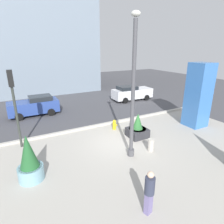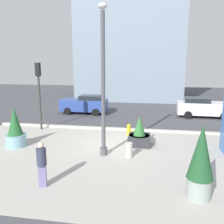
{
  "view_description": "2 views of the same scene",
  "coord_description": "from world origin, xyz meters",
  "px_view_note": "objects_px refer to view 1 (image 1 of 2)",
  "views": [
    {
      "loc": [
        -5.65,
        -9.25,
        5.74
      ],
      "look_at": [
        -0.51,
        0.25,
        2.07
      ],
      "focal_mm": 30.53,
      "sensor_mm": 36.0,
      "label": 1
    },
    {
      "loc": [
        2.09,
        -13.08,
        4.68
      ],
      "look_at": [
        -0.15,
        0.23,
        1.88
      ],
      "focal_mm": 39.03,
      "sensor_mm": 36.0,
      "label": 2
    }
  ],
  "objects_px": {
    "potted_plant_curbside": "(137,128)",
    "pedestrian_on_sidewalk": "(149,191)",
    "lamp_post": "(133,93)",
    "art_pillar_blue": "(198,95)",
    "potted_plant_by_pillar": "(29,161)",
    "concrete_bollard": "(151,145)",
    "fire_hydrant": "(114,125)",
    "traffic_light_corner": "(14,97)",
    "car_far_lane": "(132,93)",
    "car_curb_east": "(34,106)"
  },
  "relations": [
    {
      "from": "car_curb_east",
      "to": "lamp_post",
      "type": "bearing_deg",
      "value": -68.93
    },
    {
      "from": "potted_plant_curbside",
      "to": "fire_hydrant",
      "type": "distance_m",
      "value": 1.97
    },
    {
      "from": "concrete_bollard",
      "to": "traffic_light_corner",
      "type": "distance_m",
      "value": 8.24
    },
    {
      "from": "art_pillar_blue",
      "to": "car_far_lane",
      "type": "bearing_deg",
      "value": 90.58
    },
    {
      "from": "lamp_post",
      "to": "potted_plant_by_pillar",
      "type": "distance_m",
      "value": 5.77
    },
    {
      "from": "potted_plant_by_pillar",
      "to": "concrete_bollard",
      "type": "bearing_deg",
      "value": -5.2
    },
    {
      "from": "potted_plant_curbside",
      "to": "fire_hydrant",
      "type": "height_order",
      "value": "potted_plant_curbside"
    },
    {
      "from": "art_pillar_blue",
      "to": "pedestrian_on_sidewalk",
      "type": "relative_size",
      "value": 2.68
    },
    {
      "from": "car_far_lane",
      "to": "car_curb_east",
      "type": "xyz_separation_m",
      "value": [
        -10.45,
        -0.21,
        0.01
      ]
    },
    {
      "from": "potted_plant_curbside",
      "to": "car_far_lane",
      "type": "xyz_separation_m",
      "value": [
        5.0,
        8.14,
        0.25
      ]
    },
    {
      "from": "car_far_lane",
      "to": "car_curb_east",
      "type": "bearing_deg",
      "value": -178.87
    },
    {
      "from": "car_curb_east",
      "to": "art_pillar_blue",
      "type": "bearing_deg",
      "value": -38.49
    },
    {
      "from": "potted_plant_curbside",
      "to": "fire_hydrant",
      "type": "relative_size",
      "value": 2.22
    },
    {
      "from": "lamp_post",
      "to": "art_pillar_blue",
      "type": "bearing_deg",
      "value": 11.16
    },
    {
      "from": "lamp_post",
      "to": "car_curb_east",
      "type": "bearing_deg",
      "value": 111.07
    },
    {
      "from": "fire_hydrant",
      "to": "car_far_lane",
      "type": "relative_size",
      "value": 0.16
    },
    {
      "from": "fire_hydrant",
      "to": "concrete_bollard",
      "type": "relative_size",
      "value": 1.0
    },
    {
      "from": "potted_plant_by_pillar",
      "to": "car_curb_east",
      "type": "height_order",
      "value": "potted_plant_by_pillar"
    },
    {
      "from": "potted_plant_curbside",
      "to": "car_far_lane",
      "type": "height_order",
      "value": "car_far_lane"
    },
    {
      "from": "fire_hydrant",
      "to": "car_curb_east",
      "type": "xyz_separation_m",
      "value": [
        -4.68,
        6.14,
        0.49
      ]
    },
    {
      "from": "potted_plant_curbside",
      "to": "car_curb_east",
      "type": "bearing_deg",
      "value": 124.49
    },
    {
      "from": "potted_plant_curbside",
      "to": "pedestrian_on_sidewalk",
      "type": "distance_m",
      "value": 6.31
    },
    {
      "from": "concrete_bollard",
      "to": "traffic_light_corner",
      "type": "relative_size",
      "value": 0.16
    },
    {
      "from": "fire_hydrant",
      "to": "car_far_lane",
      "type": "height_order",
      "value": "car_far_lane"
    },
    {
      "from": "concrete_bollard",
      "to": "pedestrian_on_sidewalk",
      "type": "height_order",
      "value": "pedestrian_on_sidewalk"
    },
    {
      "from": "art_pillar_blue",
      "to": "traffic_light_corner",
      "type": "height_order",
      "value": "art_pillar_blue"
    },
    {
      "from": "traffic_light_corner",
      "to": "art_pillar_blue",
      "type": "bearing_deg",
      "value": -12.36
    },
    {
      "from": "potted_plant_curbside",
      "to": "art_pillar_blue",
      "type": "bearing_deg",
      "value": -4.99
    },
    {
      "from": "lamp_post",
      "to": "art_pillar_blue",
      "type": "distance_m",
      "value": 7.03
    },
    {
      "from": "lamp_post",
      "to": "potted_plant_curbside",
      "type": "xyz_separation_m",
      "value": [
        1.71,
        1.78,
        -2.96
      ]
    },
    {
      "from": "fire_hydrant",
      "to": "traffic_light_corner",
      "type": "bearing_deg",
      "value": 176.26
    },
    {
      "from": "potted_plant_by_pillar",
      "to": "concrete_bollard",
      "type": "distance_m",
      "value": 6.48
    },
    {
      "from": "potted_plant_by_pillar",
      "to": "car_far_lane",
      "type": "distance_m",
      "value": 15.14
    },
    {
      "from": "lamp_post",
      "to": "potted_plant_curbside",
      "type": "bearing_deg",
      "value": 46.27
    },
    {
      "from": "art_pillar_blue",
      "to": "traffic_light_corner",
      "type": "distance_m",
      "value": 12.4
    },
    {
      "from": "potted_plant_curbside",
      "to": "traffic_light_corner",
      "type": "distance_m",
      "value": 7.76
    },
    {
      "from": "fire_hydrant",
      "to": "traffic_light_corner",
      "type": "height_order",
      "value": "traffic_light_corner"
    },
    {
      "from": "car_curb_east",
      "to": "pedestrian_on_sidewalk",
      "type": "relative_size",
      "value": 2.36
    },
    {
      "from": "fire_hydrant",
      "to": "concrete_bollard",
      "type": "xyz_separation_m",
      "value": [
        0.37,
        -3.7,
        0.01
      ]
    },
    {
      "from": "fire_hydrant",
      "to": "concrete_bollard",
      "type": "height_order",
      "value": "same"
    },
    {
      "from": "concrete_bollard",
      "to": "pedestrian_on_sidewalk",
      "type": "relative_size",
      "value": 0.42
    },
    {
      "from": "traffic_light_corner",
      "to": "concrete_bollard",
      "type": "bearing_deg",
      "value": -31.87
    },
    {
      "from": "potted_plant_curbside",
      "to": "concrete_bollard",
      "type": "relative_size",
      "value": 2.22
    },
    {
      "from": "traffic_light_corner",
      "to": "car_curb_east",
      "type": "height_order",
      "value": "traffic_light_corner"
    },
    {
      "from": "fire_hydrant",
      "to": "car_curb_east",
      "type": "bearing_deg",
      "value": 127.33
    },
    {
      "from": "art_pillar_blue",
      "to": "potted_plant_curbside",
      "type": "distance_m",
      "value": 5.41
    },
    {
      "from": "pedestrian_on_sidewalk",
      "to": "lamp_post",
      "type": "bearing_deg",
      "value": 65.37
    },
    {
      "from": "potted_plant_by_pillar",
      "to": "car_far_lane",
      "type": "height_order",
      "value": "potted_plant_by_pillar"
    },
    {
      "from": "lamp_post",
      "to": "concrete_bollard",
      "type": "bearing_deg",
      "value": -5.05
    },
    {
      "from": "fire_hydrant",
      "to": "car_curb_east",
      "type": "relative_size",
      "value": 0.18
    }
  ]
}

